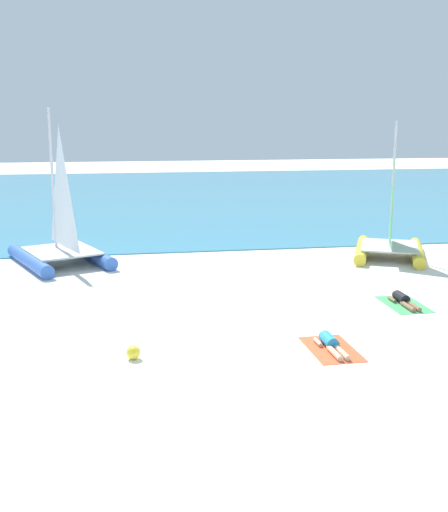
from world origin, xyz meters
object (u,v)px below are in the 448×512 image
(towel_right, at_px, (404,304))
(towel_left, at_px, (331,349))
(beach_ball, at_px, (133,352))
(sunbather_left, at_px, (331,343))
(sunbather_right, at_px, (403,300))
(sailboat_blue, at_px, (61,242))
(sailboat_yellow, at_px, (390,238))

(towel_right, bearing_deg, towel_left, -136.52)
(beach_ball, bearing_deg, towel_left, -1.91)
(sunbather_left, height_order, beach_ball, beach_ball)
(sunbather_right, bearing_deg, towel_right, -90.00)
(towel_left, distance_m, sunbather_left, 0.14)
(towel_left, height_order, beach_ball, beach_ball)
(sailboat_blue, distance_m, sunbather_left, 12.61)
(sunbather_right, xyz_separation_m, beach_ball, (-8.12, -3.12, 0.03))
(sailboat_yellow, relative_size, towel_left, 2.84)
(towel_left, relative_size, towel_right, 1.00)
(sailboat_blue, bearing_deg, sunbather_right, -56.76)
(sailboat_blue, relative_size, beach_ball, 17.75)
(sailboat_blue, distance_m, towel_right, 12.82)
(sailboat_blue, xyz_separation_m, sunbather_left, (7.18, -10.34, -0.74))
(sailboat_yellow, relative_size, sailboat_blue, 0.92)
(sailboat_yellow, distance_m, sunbather_right, 6.58)
(towel_right, distance_m, beach_ball, 8.68)
(towel_left, distance_m, sunbather_right, 4.71)
(sunbather_left, bearing_deg, towel_right, 41.60)
(towel_left, bearing_deg, sailboat_yellow, 58.87)
(towel_left, bearing_deg, sunbather_right, 44.06)
(sailboat_blue, relative_size, towel_left, 3.09)
(towel_left, xyz_separation_m, towel_right, (3.39, 3.21, 0.00))
(towel_left, xyz_separation_m, sunbather_right, (3.39, 3.28, 0.13))
(towel_left, height_order, towel_right, same)
(towel_right, bearing_deg, sunbather_left, -137.13)
(sunbather_left, bearing_deg, towel_left, -90.00)
(towel_left, height_order, sunbather_left, sunbather_left)
(sailboat_blue, distance_m, sunbather_right, 12.77)
(towel_right, relative_size, beach_ball, 5.75)
(sailboat_yellow, relative_size, sunbather_left, 3.45)
(sailboat_yellow, xyz_separation_m, sunbather_left, (-5.68, -9.34, -0.67))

